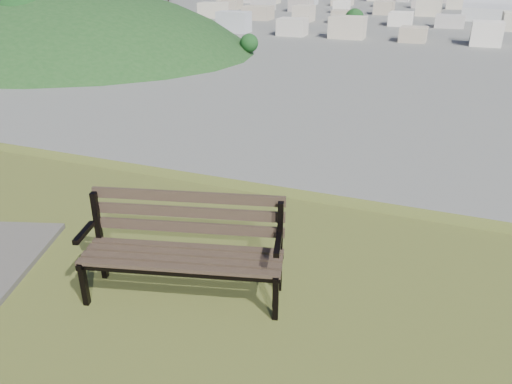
% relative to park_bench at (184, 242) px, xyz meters
% --- Properties ---
extents(park_bench, '(2.04, 1.09, 1.02)m').
position_rel_park_bench_xyz_m(park_bench, '(0.00, 0.00, 0.00)').
color(park_bench, '#3F2F24').
rests_on(park_bench, hilltop_mesa).
extents(green_wooded_hill, '(165.28, 132.23, 82.64)m').
position_rel_park_bench_xyz_m(green_wooded_hill, '(-127.54, 136.36, -25.45)').
color(green_wooded_hill, '#153614').
rests_on(green_wooded_hill, ground).
extents(city_trees, '(406.52, 387.20, 9.98)m').
position_rel_park_bench_xyz_m(city_trees, '(-25.18, 317.46, -20.74)').
color(city_trees, black).
rests_on(city_trees, ground).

